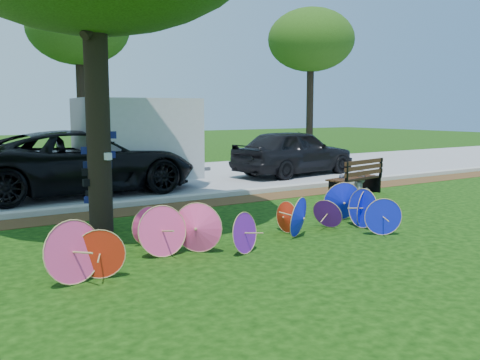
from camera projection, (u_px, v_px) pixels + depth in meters
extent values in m
plane|color=black|center=(281.00, 250.00, 8.70)|extent=(90.00, 90.00, 0.00)
cube|color=#472D16|center=(164.00, 208.00, 12.45)|extent=(90.00, 1.00, 0.01)
cube|color=#B7B5AD|center=(152.00, 201.00, 13.03)|extent=(90.00, 0.30, 0.12)
cube|color=gray|center=(98.00, 184.00, 16.50)|extent=(90.00, 8.00, 0.01)
cylinder|color=black|center=(97.00, 100.00, 9.74)|extent=(0.44, 0.44, 4.89)
cone|color=red|center=(100.00, 253.00, 7.23)|extent=(0.68, 0.37, 0.69)
cone|color=#111EE0|center=(301.00, 217.00, 9.52)|extent=(0.76, 0.57, 0.75)
cone|color=#FF418A|center=(71.00, 251.00, 7.02)|extent=(0.90, 0.48, 0.87)
cone|color=#FF418A|center=(149.00, 226.00, 9.03)|extent=(0.67, 0.32, 0.66)
cone|color=#111EE0|center=(365.00, 208.00, 10.34)|extent=(0.19, 0.78, 0.78)
cone|color=purple|center=(242.00, 232.00, 8.49)|extent=(0.69, 0.43, 0.68)
cone|color=#FF418A|center=(161.00, 230.00, 8.35)|extent=(0.82, 0.29, 0.82)
cone|color=#111EE0|center=(382.00, 216.00, 9.74)|extent=(0.64, 0.47, 0.69)
cone|color=#111EE0|center=(343.00, 201.00, 10.92)|extent=(0.87, 0.52, 0.84)
cone|color=#FF418A|center=(197.00, 228.00, 8.47)|extent=(0.65, 0.67, 0.82)
cone|color=#FF418A|center=(166.00, 224.00, 9.09)|extent=(0.28, 0.69, 0.68)
cone|color=purple|center=(328.00, 212.00, 10.30)|extent=(0.52, 0.68, 0.60)
cone|color=red|center=(285.00, 217.00, 9.90)|extent=(0.14, 0.60, 0.60)
cone|color=#111EE0|center=(362.00, 207.00, 10.50)|extent=(0.75, 0.45, 0.76)
imported|color=black|center=(82.00, 162.00, 14.44)|extent=(6.23, 2.93, 1.72)
imported|color=black|center=(294.00, 152.00, 18.60)|extent=(4.93, 2.51, 1.61)
cube|color=silver|center=(138.00, 139.00, 15.43)|extent=(3.43, 2.32, 2.89)
imported|color=#3A3F4F|center=(343.00, 175.00, 14.21)|extent=(0.45, 0.34, 1.09)
imported|color=silver|center=(362.00, 171.00, 14.57)|extent=(0.68, 0.57, 1.25)
cylinder|color=black|center=(81.00, 104.00, 23.46)|extent=(0.36, 0.36, 5.00)
ellipsoid|color=#1C380C|center=(78.00, 27.00, 23.03)|extent=(4.40, 4.40, 3.20)
cylinder|color=black|center=(310.00, 105.00, 27.58)|extent=(0.36, 0.36, 5.00)
ellipsoid|color=#1C380C|center=(311.00, 40.00, 27.15)|extent=(4.40, 4.40, 3.20)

